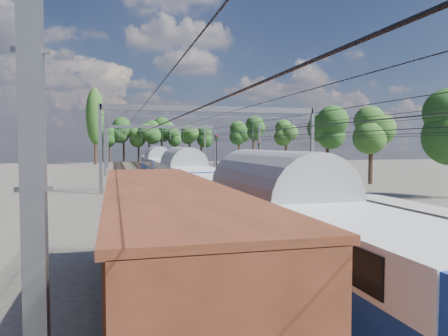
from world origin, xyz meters
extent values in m
plane|color=#47423A|center=(0.00, 0.00, 0.00)|extent=(220.00, 220.00, 0.00)
cube|color=#47423A|center=(-9.00, 45.00, 0.07)|extent=(3.00, 130.00, 0.15)
cube|color=black|center=(-9.00, 45.00, 0.17)|extent=(2.50, 130.00, 0.06)
cube|color=#473326|center=(-9.72, 45.00, 0.27)|extent=(0.08, 130.00, 0.14)
cube|color=#473326|center=(-8.28, 45.00, 0.27)|extent=(0.08, 130.00, 0.14)
cube|color=#47423A|center=(-4.50, 45.00, 0.07)|extent=(3.00, 130.00, 0.15)
cube|color=black|center=(-4.50, 45.00, 0.17)|extent=(2.50, 130.00, 0.06)
cube|color=#473326|center=(-5.22, 45.00, 0.27)|extent=(0.08, 130.00, 0.14)
cube|color=#473326|center=(-3.78, 45.00, 0.27)|extent=(0.08, 130.00, 0.14)
cube|color=#47423A|center=(0.00, 45.00, 0.07)|extent=(3.00, 130.00, 0.15)
cube|color=black|center=(0.00, 45.00, 0.17)|extent=(2.50, 130.00, 0.06)
cube|color=#473326|center=(-0.72, 45.00, 0.27)|extent=(0.08, 130.00, 0.14)
cube|color=#473326|center=(0.72, 45.00, 0.27)|extent=(0.08, 130.00, 0.14)
cube|color=#47423A|center=(4.50, 45.00, 0.07)|extent=(3.00, 130.00, 0.15)
cube|color=black|center=(4.50, 45.00, 0.17)|extent=(2.50, 130.00, 0.06)
cube|color=#473326|center=(3.78, 45.00, 0.27)|extent=(0.08, 130.00, 0.14)
cube|color=#473326|center=(5.22, 45.00, 0.27)|extent=(0.08, 130.00, 0.14)
cube|color=#47423A|center=(9.00, 45.00, 0.07)|extent=(3.00, 130.00, 0.15)
cube|color=black|center=(9.00, 45.00, 0.17)|extent=(2.50, 130.00, 0.06)
cube|color=#473326|center=(8.28, 45.00, 0.27)|extent=(0.08, 130.00, 0.14)
cube|color=#473326|center=(9.72, 45.00, 0.27)|extent=(0.08, 130.00, 0.14)
cube|color=#323121|center=(-6.75, 45.00, 0.03)|extent=(1.10, 130.00, 0.05)
cube|color=#323121|center=(-2.25, 45.00, 0.03)|extent=(1.10, 130.00, 0.05)
cube|color=#323121|center=(2.25, 45.00, 0.03)|extent=(1.10, 130.00, 0.05)
cube|color=#323121|center=(6.75, 45.00, 0.03)|extent=(1.10, 130.00, 0.05)
cube|color=gray|center=(12.00, 20.00, 0.15)|extent=(3.00, 70.00, 0.30)
cube|color=slate|center=(-11.50, 30.00, 4.50)|extent=(0.35, 0.35, 9.00)
cube|color=slate|center=(11.50, 30.00, 4.50)|extent=(0.35, 0.35, 9.00)
cube|color=slate|center=(0.00, 30.00, 8.70)|extent=(23.00, 0.35, 0.60)
cube|color=slate|center=(-11.50, 78.00, 4.50)|extent=(0.35, 0.35, 9.00)
cube|color=slate|center=(11.50, 78.00, 4.50)|extent=(0.35, 0.35, 9.00)
cube|color=slate|center=(0.00, 78.00, 8.70)|extent=(23.00, 0.35, 0.60)
cube|color=slate|center=(-11.50, -8.00, 4.25)|extent=(0.35, 0.35, 8.50)
cube|color=slate|center=(-11.50, 55.00, 4.25)|extent=(0.35, 0.35, 8.50)
cube|color=slate|center=(-11.50, 100.00, 4.25)|extent=(0.35, 0.35, 8.50)
cube|color=slate|center=(13.80, 55.00, 4.25)|extent=(0.35, 0.35, 8.50)
cube|color=slate|center=(13.80, 100.00, 4.25)|extent=(0.35, 0.35, 8.50)
cylinder|color=black|center=(-9.00, 45.00, 5.50)|extent=(0.03, 130.00, 0.03)
cylinder|color=black|center=(-9.00, 45.00, 6.60)|extent=(0.03, 130.00, 0.03)
cylinder|color=black|center=(-4.50, 45.00, 5.50)|extent=(0.03, 130.00, 0.03)
cylinder|color=black|center=(-4.50, 45.00, 6.60)|extent=(0.03, 130.00, 0.03)
cylinder|color=black|center=(0.00, 45.00, 5.50)|extent=(0.03, 130.00, 0.03)
cylinder|color=black|center=(0.00, 45.00, 6.60)|extent=(0.03, 130.00, 0.03)
cylinder|color=black|center=(4.50, 45.00, 5.50)|extent=(0.03, 130.00, 0.03)
cylinder|color=black|center=(4.50, 45.00, 6.60)|extent=(0.03, 130.00, 0.03)
cylinder|color=black|center=(9.00, 45.00, 5.50)|extent=(0.03, 130.00, 0.03)
cylinder|color=black|center=(9.00, 45.00, 6.60)|extent=(0.03, 130.00, 0.03)
cylinder|color=black|center=(-13.21, 113.65, 3.47)|extent=(0.56, 0.56, 6.95)
sphere|color=#1D3814|center=(-13.21, 113.65, 9.03)|extent=(4.31, 4.31, 4.31)
cylinder|color=black|center=(-10.37, 113.24, 3.34)|extent=(0.56, 0.56, 6.68)
sphere|color=#1D3814|center=(-10.37, 113.24, 8.68)|extent=(4.09, 4.09, 4.09)
cylinder|color=black|center=(-6.43, 112.87, 3.37)|extent=(0.56, 0.56, 6.74)
sphere|color=#1D3814|center=(-6.43, 112.87, 8.77)|extent=(4.14, 4.14, 4.14)
cylinder|color=black|center=(-3.00, 110.08, 2.78)|extent=(0.56, 0.56, 5.55)
sphere|color=#1D3814|center=(-3.00, 110.08, 7.22)|extent=(4.61, 4.61, 4.61)
cylinder|color=black|center=(-0.06, 110.91, 2.93)|extent=(0.56, 0.56, 5.87)
sphere|color=#1D3814|center=(-0.06, 110.91, 7.63)|extent=(4.52, 4.52, 4.52)
cylinder|color=black|center=(4.10, 112.70, 3.37)|extent=(0.56, 0.56, 6.75)
sphere|color=#1D3814|center=(4.10, 112.70, 8.77)|extent=(4.94, 4.94, 4.94)
cylinder|color=black|center=(7.71, 112.04, 3.26)|extent=(0.56, 0.56, 6.52)
sphere|color=#1D3814|center=(7.71, 112.04, 8.48)|extent=(3.99, 3.99, 3.99)
cylinder|color=black|center=(10.73, 113.23, 3.61)|extent=(0.56, 0.56, 7.22)
sphere|color=#1D3814|center=(10.73, 113.23, 9.38)|extent=(4.98, 4.98, 4.98)
cylinder|color=black|center=(14.44, 110.32, 2.89)|extent=(0.56, 0.56, 5.78)
sphere|color=#1D3814|center=(14.44, 110.32, 7.51)|extent=(5.23, 5.23, 5.23)
cylinder|color=black|center=(21.07, 31.39, 3.03)|extent=(0.56, 0.56, 6.07)
sphere|color=#1D3814|center=(21.07, 31.39, 7.88)|extent=(4.07, 4.07, 4.07)
cylinder|color=black|center=(19.99, 44.69, 3.07)|extent=(0.56, 0.56, 6.13)
sphere|color=#1D3814|center=(19.99, 44.69, 7.97)|extent=(3.87, 3.87, 3.87)
cylinder|color=black|center=(21.33, 59.32, 2.82)|extent=(0.56, 0.56, 5.64)
sphere|color=#1D3814|center=(21.33, 59.32, 7.33)|extent=(3.78, 3.78, 3.78)
cylinder|color=black|center=(19.51, 73.10, 2.56)|extent=(0.56, 0.56, 5.13)
sphere|color=#1D3814|center=(19.51, 73.10, 6.67)|extent=(3.38, 3.38, 3.38)
cylinder|color=black|center=(19.59, 86.34, 3.16)|extent=(0.56, 0.56, 6.33)
sphere|color=#1D3814|center=(19.59, 86.34, 8.23)|extent=(4.25, 4.25, 4.25)
cylinder|color=black|center=(-14.50, 98.00, 8.00)|extent=(0.70, 0.70, 16.00)
ellipsoid|color=#204717|center=(-14.50, 98.00, 12.00)|extent=(4.40, 4.40, 14.08)
cube|color=black|center=(-4.50, 7.48, 0.59)|extent=(2.14, 3.21, 0.86)
cube|color=navy|center=(-4.50, -0.01, 2.19)|extent=(3.00, 21.41, 2.03)
cube|color=silver|center=(-4.50, -0.01, 2.73)|extent=(3.08, 20.55, 1.02)
cube|color=black|center=(-2.95, -0.01, 2.73)|extent=(0.04, 18.20, 0.75)
cube|color=#E6A50C|center=(-4.50, -4.72, 1.66)|extent=(3.10, 5.99, 0.75)
cylinder|color=gray|center=(-4.50, -0.01, 3.21)|extent=(3.04, 21.41, 3.04)
cube|color=black|center=(-4.50, 14.51, 0.59)|extent=(2.14, 3.21, 0.86)
cube|color=black|center=(-4.50, 29.49, 0.59)|extent=(2.14, 3.21, 0.86)
cube|color=navy|center=(-4.50, 22.00, 2.19)|extent=(3.00, 21.41, 2.03)
cube|color=silver|center=(-4.50, 22.00, 2.73)|extent=(3.08, 20.55, 1.02)
cube|color=black|center=(-2.95, 22.00, 2.73)|extent=(0.04, 18.20, 0.75)
cube|color=#E6A50C|center=(-4.50, 17.29, 1.66)|extent=(3.10, 5.99, 0.75)
cylinder|color=gray|center=(-4.50, 22.00, 3.21)|extent=(3.04, 21.41, 3.04)
cube|color=black|center=(-4.50, 36.51, 0.59)|extent=(2.14, 3.21, 0.86)
cube|color=black|center=(-4.50, 51.50, 0.59)|extent=(2.14, 3.21, 0.86)
cube|color=navy|center=(-4.50, 44.01, 2.19)|extent=(3.00, 21.41, 2.03)
cube|color=silver|center=(-4.50, 44.01, 2.73)|extent=(3.08, 20.55, 1.02)
cube|color=black|center=(-2.95, 44.01, 2.73)|extent=(0.04, 18.20, 0.75)
cube|color=#E6A50C|center=(-4.50, 39.30, 1.66)|extent=(3.10, 5.99, 0.75)
cylinder|color=gray|center=(-4.50, 44.01, 3.21)|extent=(3.04, 21.41, 3.04)
cube|color=black|center=(-9.00, 1.55, 0.52)|extent=(2.06, 2.68, 0.72)
cube|color=black|center=(-9.00, -3.51, 0.98)|extent=(2.79, 14.45, 0.21)
cube|color=#462312|center=(-9.00, -3.51, 2.43)|extent=(2.79, 14.45, 2.68)
cube|color=#462312|center=(-9.00, -3.51, 3.82)|extent=(2.99, 14.45, 0.12)
imported|color=black|center=(1.12, 77.54, 0.83)|extent=(0.53, 0.68, 1.67)
cylinder|color=black|center=(4.45, 47.07, 2.81)|extent=(0.16, 0.16, 5.62)
cube|color=black|center=(4.45, 47.07, 6.01)|extent=(0.41, 0.28, 0.79)
sphere|color=red|center=(4.45, 46.93, 6.24)|extent=(0.18, 0.18, 0.18)
sphere|color=#0C9919|center=(4.45, 46.93, 5.84)|extent=(0.18, 0.18, 0.18)
cylinder|color=black|center=(13.52, 54.31, 2.34)|extent=(0.13, 0.13, 4.69)
cube|color=black|center=(13.52, 54.31, 5.02)|extent=(0.37, 0.29, 0.66)
sphere|color=red|center=(13.52, 54.19, 5.21)|extent=(0.15, 0.15, 0.15)
sphere|color=#0C9919|center=(13.52, 54.19, 4.88)|extent=(0.15, 0.15, 0.15)
camera|label=1|loc=(-10.30, -15.24, 4.94)|focal=35.00mm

